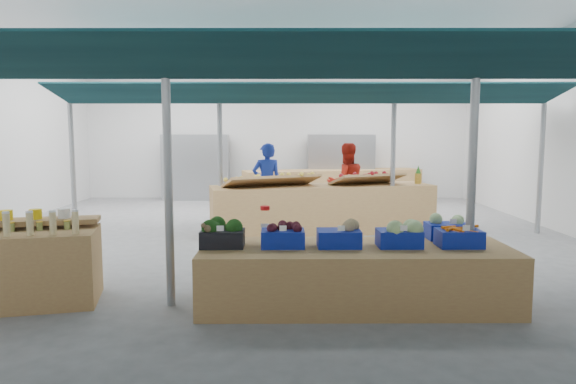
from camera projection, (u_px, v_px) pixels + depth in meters
The scene contains 23 objects.
floor at pixel (269, 238), 10.04m from camera, with size 13.00×13.00×0.00m, color slate.
hall at pixel (271, 106), 11.18m from camera, with size 13.00×13.00×13.00m.
pole_grid at pixel (312, 147), 8.10m from camera, with size 10.00×4.60×3.00m.
awnings at pixel (312, 85), 8.00m from camera, with size 9.50×7.08×0.30m.
back_shelving_left at pixel (196, 168), 15.90m from camera, with size 2.00×0.50×2.00m, color #B23F33.
back_shelving_right at pixel (341, 168), 15.89m from camera, with size 2.00×0.50×2.00m, color #B23F33.
bottle_shelf at pixel (10, 265), 6.04m from camera, with size 2.12×1.54×1.15m.
veg_counter at pixel (355, 276), 6.02m from camera, with size 3.61×1.20×0.70m, color #9B6D44.
fruit_counter at pixel (323, 209), 10.58m from camera, with size 4.56×1.09×0.98m, color #9B6D44.
far_counter at pixel (333, 186), 15.47m from camera, with size 5.39×1.08×0.97m, color #9B6D44.
vendor_left at pixel (267, 183), 11.62m from camera, with size 0.67×0.44×1.82m, color navy.
vendor_right at pixel (346, 183), 11.62m from camera, with size 0.89×0.69×1.82m, color red.
crate_broccoli at pixel (222, 234), 5.96m from camera, with size 0.51×0.41×0.35m.
crate_beets at pixel (283, 236), 5.97m from camera, with size 0.51×0.41×0.29m.
crate_celeriac at pixel (339, 235), 5.97m from camera, with size 0.51×0.41×0.31m.
crate_cabbage at pixel (399, 233), 5.97m from camera, with size 0.51×0.41×0.35m.
crate_carrots at pixel (459, 237), 5.98m from camera, with size 0.51×0.41×0.29m.
sparrow at pixel (207, 228), 5.82m from camera, with size 0.12×0.09×0.11m.
pole_ribbon at pixel (265, 210), 6.35m from camera, with size 0.12×0.12×0.28m.
apple_heap_yellow at pixel (272, 179), 10.16m from camera, with size 2.02×1.45×0.27m.
apple_heap_red at pixel (367, 177), 10.60m from camera, with size 1.66×1.27×0.27m.
pineapple at pixel (418, 175), 10.84m from camera, with size 0.14×0.14×0.39m.
crate_extra at pixel (447, 227), 6.43m from camera, with size 0.51×0.41×0.32m.
Camera 1 is at (0.39, -9.88, 2.00)m, focal length 32.00 mm.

